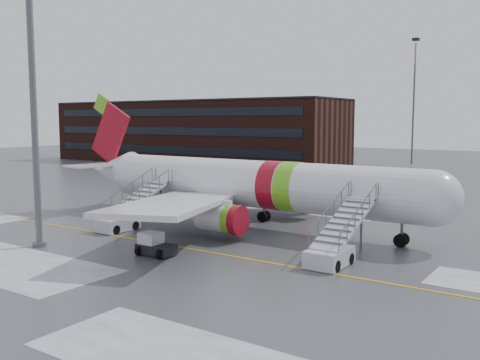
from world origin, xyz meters
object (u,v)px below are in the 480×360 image
Objects in this scene: airstair_aft at (124,216)px; pushback_tug at (154,245)px; airstair_fwd at (335,246)px; light_mast_near at (31,43)px; airliner at (244,184)px.

airstair_aft reaches higher than pushback_tug.
airstair_aft is at bearing 180.00° from airstair_fwd.
light_mast_near is (-0.56, -7.36, 12.56)m from airstair_aft.
light_mast_near reaches higher than airstair_fwd.
pushback_tug is at bearing -155.88° from airstair_fwd.
airstair_aft is (-17.97, 0.00, 0.00)m from airstair_fwd.
airliner is at bearing 149.14° from airstair_fwd.
airstair_aft is 0.29× the size of light_mast_near.
pushback_tug is (-10.39, -4.65, -0.43)m from airstair_fwd.
airstair_fwd is 17.97m from airstair_aft.
airstair_fwd reaches higher than pushback_tug.
light_mast_near is (-18.53, -7.36, 12.56)m from airstair_fwd.
airstair_aft is 8.91m from pushback_tug.
airliner is at bearing 42.89° from airstair_aft.
pushback_tug is (0.55, -11.19, -2.79)m from airliner.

